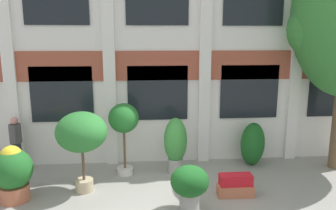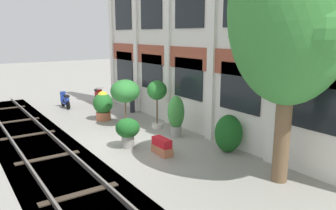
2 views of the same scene
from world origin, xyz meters
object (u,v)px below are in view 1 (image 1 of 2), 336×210
Objects in this scene: potted_plant_fluted_column at (176,143)px; potted_plant_low_pan at (124,122)px; topiary_hedge at (253,144)px; potted_plant_glazed_jar at (13,171)px; potted_plant_terracotta_small at (82,134)px; potted_plant_square_trough at (235,186)px; resident_by_doorway at (16,142)px; potted_plant_ribbed_drum at (190,184)px.

potted_plant_low_pan reaches higher than potted_plant_fluted_column.
potted_plant_glazed_jar is at bearing -164.56° from topiary_hedge.
potted_plant_glazed_jar is at bearing -166.79° from potted_plant_terracotta_small.
potted_plant_terracotta_small is 5.26m from topiary_hedge.
potted_plant_glazed_jar is at bearing 177.72° from potted_plant_square_trough.
potted_plant_glazed_jar is 1.04× the size of topiary_hedge.
potted_plant_low_pan is at bearing 45.56° from potted_plant_terracotta_small.
resident_by_doorway is at bearing 107.12° from potted_plant_glazed_jar.
topiary_hedge is (4.99, 1.44, -0.87)m from potted_plant_terracotta_small.
potted_plant_square_trough is (1.36, -1.58, -0.64)m from potted_plant_fluted_column.
potted_plant_low_pan reaches higher than potted_plant_glazed_jar.
potted_plant_ribbed_drum is at bearing -55.29° from potted_plant_low_pan.
potted_plant_low_pan reaches higher than topiary_hedge.
potted_plant_terracotta_small is 4.10m from potted_plant_square_trough.
potted_plant_ribbed_drum is 2.24m from potted_plant_fluted_column.
potted_plant_terracotta_small is 2.29× the size of potted_plant_square_trough.
topiary_hedge is at bearing 10.51° from potted_plant_fluted_column.
topiary_hedge is at bearing 16.16° from potted_plant_terracotta_small.
potted_plant_glazed_jar is 1.84m from potted_plant_terracotta_small.
potted_plant_terracotta_small reaches higher than potted_plant_ribbed_drum.
potted_plant_terracotta_small reaches higher than potted_plant_glazed_jar.
potted_plant_glazed_jar is at bearing -161.68° from potted_plant_fluted_column.
resident_by_doorway reaches higher than potted_plant_glazed_jar.
potted_plant_low_pan is 4.10m from topiary_hedge.
potted_plant_terracotta_small is at bearing 171.19° from potted_plant_square_trough.
potted_plant_square_trough is at bearing 27.00° from potted_plant_ribbed_drum.
potted_plant_ribbed_drum is 2.91m from potted_plant_low_pan.
potted_plant_fluted_column is 2.18m from potted_plant_square_trough.
potted_plant_fluted_column is at bearing -169.49° from topiary_hedge.
potted_plant_ribbed_drum is 0.81× the size of topiary_hedge.
potted_plant_square_trough is (1.27, 0.65, -0.40)m from potted_plant_ribbed_drum.
potted_plant_square_trough is at bearing 143.84° from resident_by_doorway.
potted_plant_fluted_column is 1.24× the size of topiary_hedge.
potted_plant_square_trough is 0.68× the size of topiary_hedge.
resident_by_doorway reaches higher than potted_plant_square_trough.
potted_plant_ribbed_drum is 0.52× the size of potted_plant_low_pan.
potted_plant_ribbed_drum is 1.19× the size of potted_plant_square_trough.
potted_plant_glazed_jar is 1.99m from resident_by_doorway.
resident_by_doorway is at bearing 150.01° from potted_plant_ribbed_drum.
resident_by_doorway is (-6.05, 2.12, 0.62)m from potted_plant_square_trough.
potted_plant_square_trough is (3.85, -0.60, -1.28)m from potted_plant_terracotta_small.
potted_plant_fluted_column is (4.11, 1.36, 0.15)m from potted_plant_glazed_jar.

